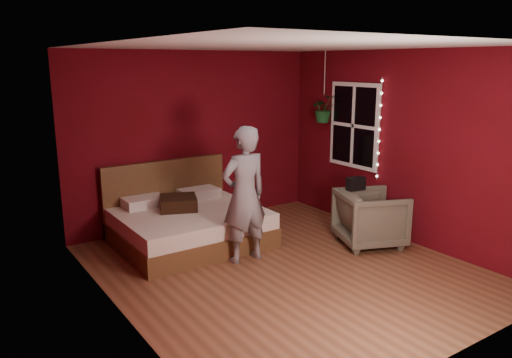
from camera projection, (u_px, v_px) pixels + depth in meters
The scene contains 10 objects.
floor at pixel (285, 269), 6.01m from camera, with size 4.50×4.50×0.00m, color brown.
room_walls at pixel (287, 130), 5.63m from camera, with size 4.04×4.54×2.62m.
window at pixel (354, 126), 7.47m from camera, with size 0.05×0.97×1.27m.
fairy_lights at pixel (379, 130), 7.03m from camera, with size 0.04×0.04×1.45m.
bed at pixel (187, 223), 6.84m from camera, with size 1.89×1.61×1.04m.
person at pixel (244, 195), 6.08m from camera, with size 0.62×0.41×1.70m, color gray.
armchair at pixel (370, 218), 6.72m from camera, with size 0.80×0.83×0.75m, color #5E5A4A.
handbag at pixel (356, 184), 6.68m from camera, with size 0.24×0.12×0.17m, color black.
throw_pillow at pixel (178, 203), 6.79m from camera, with size 0.48×0.48×0.17m, color #321A10.
hanging_plant at pixel (324, 109), 7.85m from camera, with size 0.48×0.45×1.11m.
Camera 1 is at (-3.43, -4.44, 2.43)m, focal length 35.00 mm.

